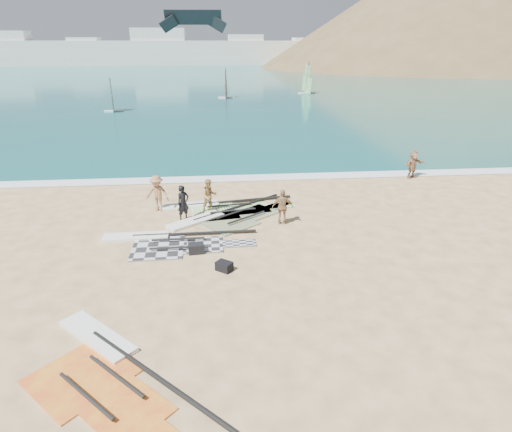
{
  "coord_description": "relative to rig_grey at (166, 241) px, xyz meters",
  "views": [
    {
      "loc": [
        -1.76,
        -11.63,
        7.38
      ],
      "look_at": [
        -0.26,
        4.0,
        1.0
      ],
      "focal_mm": 30.0,
      "sensor_mm": 36.0,
      "label": 1
    }
  ],
  "objects": [
    {
      "name": "windsurfer_left",
      "position": [
        -9.44,
        35.78,
        1.1
      ],
      "size": [
        2.16,
        2.53,
        3.81
      ],
      "rotation": [
        0.0,
        0.0,
        0.18
      ],
      "color": "white",
      "rests_on": "ground"
    },
    {
      "name": "windsurfer_centre",
      "position": [
        3.86,
        47.47,
        1.18
      ],
      "size": [
        2.33,
        2.76,
        4.14
      ],
      "rotation": [
        0.0,
        0.0,
        -0.13
      ],
      "color": "white",
      "rests_on": "ground"
    },
    {
      "name": "beachgoer_back",
      "position": [
        4.9,
        1.43,
        0.73
      ],
      "size": [
        0.95,
        0.48,
        1.56
      ],
      "primitive_type": "imported",
      "rotation": [
        0.0,
        0.0,
        3.03
      ],
      "color": "#9B7650",
      "rests_on": "ground"
    },
    {
      "name": "rig_orange",
      "position": [
        2.44,
        2.32,
        0.0
      ],
      "size": [
        6.02,
        4.73,
        0.2
      ],
      "rotation": [
        0.0,
        0.0,
        0.64
      ],
      "color": "orange",
      "rests_on": "ground"
    },
    {
      "name": "ground",
      "position": [
        3.86,
        -4.02,
        -0.05
      ],
      "size": [
        300.0,
        300.0,
        0.0
      ],
      "primitive_type": "plane",
      "color": "#E0B983",
      "rests_on": "ground"
    },
    {
      "name": "windsurfer_right",
      "position": [
        16.56,
        52.36,
        1.32
      ],
      "size": [
        2.73,
        3.08,
        4.79
      ],
      "rotation": [
        0.0,
        0.0,
        0.31
      ],
      "color": "white",
      "rests_on": "ground"
    },
    {
      "name": "rig_red",
      "position": [
        -0.71,
        -7.13,
        0.0
      ],
      "size": [
        5.07,
        5.53,
        0.2
      ],
      "rotation": [
        0.0,
        0.0,
        -0.77
      ],
      "color": "red",
      "rests_on": "ground"
    },
    {
      "name": "person_wetsuit",
      "position": [
        0.58,
        2.28,
        0.75
      ],
      "size": [
        0.7,
        0.66,
        1.61
      ],
      "primitive_type": "imported",
      "rotation": [
        0.0,
        0.0,
        0.62
      ],
      "color": "black",
      "rests_on": "ground"
    },
    {
      "name": "far_town",
      "position": [
        -11.86,
        145.98,
        4.44
      ],
      "size": [
        160.0,
        8.0,
        12.0
      ],
      "color": "white",
      "rests_on": "ground"
    },
    {
      "name": "rig_grey",
      "position": [
        0.0,
        0.0,
        0.0
      ],
      "size": [
        6.22,
        2.44,
        0.2
      ],
      "rotation": [
        0.0,
        0.0,
        0.01
      ],
      "color": "#28282B",
      "rests_on": "ground"
    },
    {
      "name": "headland_main",
      "position": [
        88.86,
        125.98,
        -0.05
      ],
      "size": [
        143.0,
        143.0,
        45.0
      ],
      "primitive_type": "cone",
      "color": "brown",
      "rests_on": "ground"
    },
    {
      "name": "rig_green",
      "position": [
        2.16,
        3.57,
        0.0
      ],
      "size": [
        6.5,
        3.0,
        0.21
      ],
      "rotation": [
        0.0,
        0.0,
        0.16
      ],
      "color": "#56AA19",
      "rests_on": "ground"
    },
    {
      "name": "gear_bag_far",
      "position": [
        2.25,
        -2.5,
        0.11
      ],
      "size": [
        0.66,
        0.64,
        0.33
      ],
      "primitive_type": "cube",
      "rotation": [
        0.0,
        0.0,
        -0.66
      ],
      "color": "black",
      "rests_on": "ground"
    },
    {
      "name": "beachgoer_left",
      "position": [
        1.73,
        3.11,
        0.75
      ],
      "size": [
        0.93,
        0.81,
        1.6
      ],
      "primitive_type": "imported",
      "rotation": [
        0.0,
        0.0,
        0.31
      ],
      "color": "#AD874E",
      "rests_on": "ground"
    },
    {
      "name": "kitesurf_kite",
      "position": [
        0.11,
        36.92,
        9.73
      ],
      "size": [
        7.55,
        1.27,
        2.44
      ],
      "rotation": [
        0.0,
        0.0,
        -0.07
      ],
      "color": "black",
      "rests_on": "ground"
    },
    {
      "name": "beachgoer_mid",
      "position": [
        -0.69,
        3.53,
        0.81
      ],
      "size": [
        1.26,
        0.95,
        1.73
      ],
      "primitive_type": "imported",
      "rotation": [
        0.0,
        0.0,
        -0.31
      ],
      "color": "#9C6D49",
      "rests_on": "ground"
    },
    {
      "name": "surf_line",
      "position": [
        3.86,
        8.28,
        -0.05
      ],
      "size": [
        300.0,
        1.2,
        0.04
      ],
      "primitive_type": "cube",
      "color": "white",
      "rests_on": "ground"
    },
    {
      "name": "beachgoer_right",
      "position": [
        13.48,
        7.48,
        0.78
      ],
      "size": [
        1.59,
        1.1,
        1.65
      ],
      "primitive_type": "imported",
      "rotation": [
        0.0,
        0.0,
        0.45
      ],
      "color": "#A67A56",
      "rests_on": "ground"
    },
    {
      "name": "gear_bag_near",
      "position": [
        1.23,
        -1.04,
        0.13
      ],
      "size": [
        0.62,
        0.48,
        0.37
      ],
      "primitive_type": "cube",
      "rotation": [
        0.0,
        0.0,
        0.11
      ],
      "color": "black",
      "rests_on": "ground"
    },
    {
      "name": "sea",
      "position": [
        3.86,
        127.98,
        -0.05
      ],
      "size": [
        300.0,
        240.0,
        0.06
      ],
      "primitive_type": "cube",
      "color": "#0C5552",
      "rests_on": "ground"
    }
  ]
}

